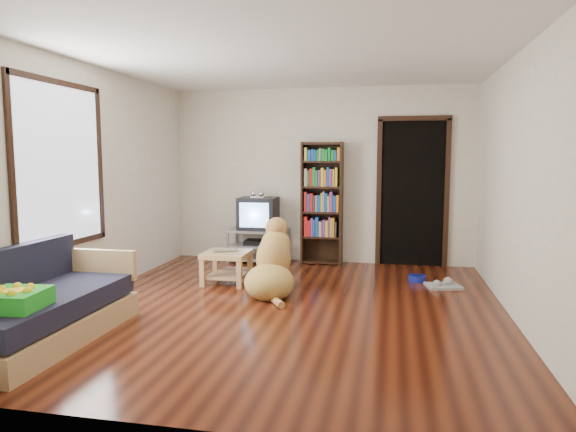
% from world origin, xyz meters
% --- Properties ---
extents(ground, '(5.00, 5.00, 0.00)m').
position_xyz_m(ground, '(0.00, 0.00, 0.00)').
color(ground, '#58210F').
rests_on(ground, ground).
extents(ceiling, '(5.00, 5.00, 0.00)m').
position_xyz_m(ceiling, '(0.00, 0.00, 2.60)').
color(ceiling, white).
rests_on(ceiling, ground).
extents(wall_back, '(4.50, 0.00, 4.50)m').
position_xyz_m(wall_back, '(0.00, 2.50, 1.30)').
color(wall_back, silver).
rests_on(wall_back, ground).
extents(wall_front, '(4.50, 0.00, 4.50)m').
position_xyz_m(wall_front, '(0.00, -2.50, 1.30)').
color(wall_front, silver).
rests_on(wall_front, ground).
extents(wall_left, '(0.00, 5.00, 5.00)m').
position_xyz_m(wall_left, '(-2.25, 0.00, 1.30)').
color(wall_left, silver).
rests_on(wall_left, ground).
extents(wall_right, '(0.00, 5.00, 5.00)m').
position_xyz_m(wall_right, '(2.25, 0.00, 1.30)').
color(wall_right, silver).
rests_on(wall_right, ground).
extents(green_cushion, '(0.46, 0.46, 0.14)m').
position_xyz_m(green_cushion, '(-1.75, -1.81, 0.49)').
color(green_cushion, green).
rests_on(green_cushion, sofa).
extents(laptop, '(0.38, 0.33, 0.03)m').
position_xyz_m(laptop, '(-0.95, 0.86, 0.41)').
color(laptop, '#BABBBF').
rests_on(laptop, coffee_table).
extents(dog_bowl, '(0.22, 0.22, 0.08)m').
position_xyz_m(dog_bowl, '(1.40, 1.46, 0.04)').
color(dog_bowl, '#16219B').
rests_on(dog_bowl, ground).
extents(grey_rag, '(0.46, 0.40, 0.03)m').
position_xyz_m(grey_rag, '(1.70, 1.21, 0.01)').
color(grey_rag, '#A4A4A4').
rests_on(grey_rag, ground).
extents(window, '(0.03, 1.46, 1.70)m').
position_xyz_m(window, '(-2.23, -0.50, 1.50)').
color(window, white).
rests_on(window, wall_left).
extents(doorway, '(1.03, 0.05, 2.19)m').
position_xyz_m(doorway, '(1.35, 2.48, 1.12)').
color(doorway, black).
rests_on(doorway, wall_back).
extents(tv_stand, '(0.90, 0.45, 0.50)m').
position_xyz_m(tv_stand, '(-0.90, 2.25, 0.27)').
color(tv_stand, '#99999E').
rests_on(tv_stand, ground).
extents(crt_tv, '(0.55, 0.52, 0.58)m').
position_xyz_m(crt_tv, '(-0.90, 2.27, 0.74)').
color(crt_tv, black).
rests_on(crt_tv, tv_stand).
extents(bookshelf, '(0.60, 0.30, 1.80)m').
position_xyz_m(bookshelf, '(0.05, 2.34, 1.00)').
color(bookshelf, black).
rests_on(bookshelf, ground).
extents(sofa, '(0.80, 1.80, 0.80)m').
position_xyz_m(sofa, '(-1.87, -1.38, 0.26)').
color(sofa, tan).
rests_on(sofa, ground).
extents(coffee_table, '(0.55, 0.55, 0.40)m').
position_xyz_m(coffee_table, '(-0.95, 0.89, 0.28)').
color(coffee_table, tan).
rests_on(coffee_table, ground).
extents(dog, '(0.57, 1.09, 0.90)m').
position_xyz_m(dog, '(-0.27, 0.51, 0.33)').
color(dog, '#D5A852').
rests_on(dog, ground).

